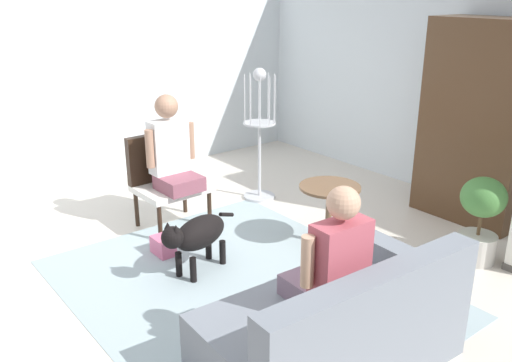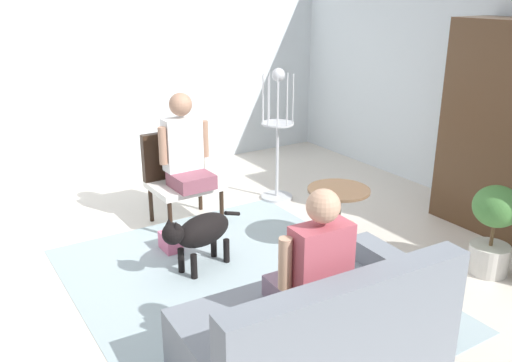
{
  "view_description": "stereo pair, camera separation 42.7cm",
  "coord_description": "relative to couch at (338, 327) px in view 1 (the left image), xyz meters",
  "views": [
    {
      "loc": [
        3.29,
        -2.41,
        2.32
      ],
      "look_at": [
        0.12,
        0.08,
        0.88
      ],
      "focal_mm": 38.47,
      "sensor_mm": 36.0,
      "label": 1
    },
    {
      "loc": [
        3.53,
        -2.06,
        2.32
      ],
      "look_at": [
        0.12,
        0.08,
        0.88
      ],
      "focal_mm": 38.47,
      "sensor_mm": 36.0,
      "label": 2
    }
  ],
  "objects": [
    {
      "name": "back_wall",
      "position": [
        -1.3,
        3.3,
        0.99
      ],
      "size": [
        6.8,
        0.12,
        2.56
      ],
      "primitive_type": "cube",
      "color": "silver",
      "rests_on": "ground"
    },
    {
      "name": "couch",
      "position": [
        0.0,
        0.0,
        0.0
      ],
      "size": [
        0.98,
        1.67,
        0.82
      ],
      "color": "slate",
      "rests_on": "ground"
    },
    {
      "name": "area_rug",
      "position": [
        -1.15,
        0.12,
        -0.29
      ],
      "size": [
        3.04,
        2.46,
        0.01
      ],
      "primitive_type": "cube",
      "color": "#9EB2B7",
      "rests_on": "ground"
    },
    {
      "name": "person_on_armchair",
      "position": [
        -2.54,
        0.3,
        0.51
      ],
      "size": [
        0.48,
        0.54,
        0.91
      ],
      "color": "#884A5A"
    },
    {
      "name": "dog",
      "position": [
        -1.6,
        -0.03,
        0.06
      ],
      "size": [
        0.41,
        0.84,
        0.56
      ],
      "color": "black",
      "rests_on": "ground"
    },
    {
      "name": "potted_plant",
      "position": [
        -0.25,
        2.03,
        0.14
      ],
      "size": [
        0.39,
        0.39,
        0.78
      ],
      "color": "beige",
      "rests_on": "ground"
    },
    {
      "name": "handbag",
      "position": [
        -2.07,
        -0.1,
        -0.21
      ],
      "size": [
        0.23,
        0.15,
        0.16
      ],
      "primitive_type": "cube",
      "color": "#D8668C",
      "rests_on": "ground"
    },
    {
      "name": "person_on_couch",
      "position": [
        -0.05,
        -0.02,
        0.45
      ],
      "size": [
        0.48,
        0.52,
        0.81
      ],
      "color": "slate"
    },
    {
      "name": "armchair",
      "position": [
        -2.7,
        0.29,
        0.24
      ],
      "size": [
        0.58,
        0.69,
        0.92
      ],
      "color": "black",
      "rests_on": "ground"
    },
    {
      "name": "bird_cage_stand",
      "position": [
        -2.65,
        1.47,
        0.41
      ],
      "size": [
        0.36,
        0.36,
        1.49
      ],
      "color": "silver",
      "rests_on": "ground"
    },
    {
      "name": "left_wall",
      "position": [
        -4.46,
        0.5,
        0.99
      ],
      "size": [
        0.12,
        6.69,
        2.56
      ],
      "primitive_type": "cube",
      "color": "silver",
      "rests_on": "ground"
    },
    {
      "name": "ground_plane",
      "position": [
        -1.3,
        0.2,
        -0.3
      ],
      "size": [
        7.44,
        7.44,
        0.0
      ],
      "primitive_type": "plane",
      "color": "beige"
    },
    {
      "name": "armoire_cabinet",
      "position": [
        -0.86,
        2.89,
        0.72
      ],
      "size": [
        1.07,
        0.56,
        2.04
      ],
      "primitive_type": "cube",
      "color": "#4C331E",
      "rests_on": "ground"
    },
    {
      "name": "round_end_table",
      "position": [
        -1.31,
        1.24,
        0.11
      ],
      "size": [
        0.57,
        0.57,
        0.59
      ],
      "color": "brown",
      "rests_on": "ground"
    }
  ]
}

